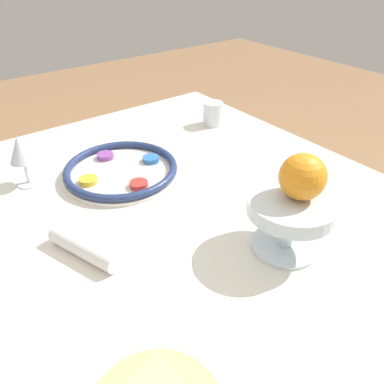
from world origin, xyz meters
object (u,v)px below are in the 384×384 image
(wine_glass, at_px, (20,151))
(cup_near, at_px, (213,114))
(napkin_roll, at_px, (85,248))
(fruit_stand, at_px, (290,212))
(seder_plate, at_px, (121,170))
(orange_fruit, at_px, (303,177))

(wine_glass, distance_m, cup_near, 0.62)
(napkin_roll, bearing_deg, fruit_stand, 56.87)
(seder_plate, relative_size, napkin_roll, 1.76)
(seder_plate, distance_m, wine_glass, 0.25)
(fruit_stand, xyz_separation_m, orange_fruit, (0.00, 0.01, 0.08))
(fruit_stand, relative_size, napkin_roll, 1.01)
(napkin_roll, bearing_deg, cup_near, 119.47)
(fruit_stand, height_order, orange_fruit, orange_fruit)
(orange_fruit, bearing_deg, seder_plate, -162.39)
(wine_glass, distance_m, fruit_stand, 0.66)
(seder_plate, bearing_deg, orange_fruit, 17.61)
(seder_plate, relative_size, wine_glass, 2.25)
(seder_plate, relative_size, cup_near, 3.87)
(seder_plate, height_order, wine_glass, wine_glass)
(seder_plate, xyz_separation_m, cup_near, (-0.11, 0.41, 0.02))
(orange_fruit, bearing_deg, fruit_stand, -98.59)
(cup_near, bearing_deg, orange_fruit, -24.81)
(napkin_roll, distance_m, cup_near, 0.71)
(orange_fruit, height_order, cup_near, orange_fruit)
(napkin_roll, xyz_separation_m, cup_near, (-0.35, 0.61, 0.02))
(seder_plate, bearing_deg, wine_glass, -116.55)
(seder_plate, xyz_separation_m, napkin_roll, (0.24, -0.21, 0.01))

